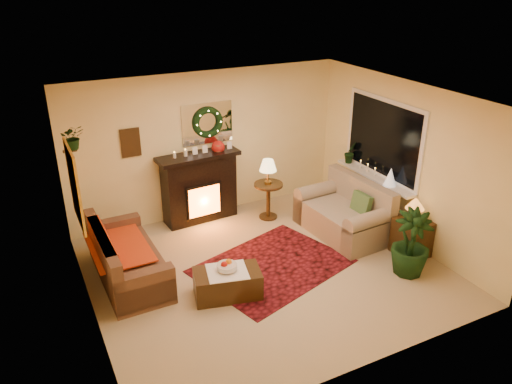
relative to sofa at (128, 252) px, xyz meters
name	(u,v)px	position (x,y,z in m)	size (l,w,h in m)	color
floor	(266,270)	(1.87, -0.74, -0.43)	(5.00, 5.00, 0.00)	beige
ceiling	(268,100)	(1.87, -0.74, 2.17)	(5.00, 5.00, 0.00)	white
wall_back	(208,145)	(1.87, 1.51, 0.87)	(5.00, 5.00, 0.00)	#EFD88C
wall_front	(369,271)	(1.87, -2.99, 0.87)	(5.00, 5.00, 0.00)	#EFD88C
wall_left	(82,230)	(-0.63, -0.74, 0.87)	(4.50, 4.50, 0.00)	#EFD88C
wall_right	(405,163)	(4.37, -0.74, 0.87)	(4.50, 4.50, 0.00)	#EFD88C
area_rug	(272,266)	(2.00, -0.68, -0.42)	(2.16, 1.62, 0.01)	#4E1012
sofa	(128,252)	(0.00, 0.00, 0.00)	(0.81, 1.85, 0.80)	brown
red_throw	(119,246)	(-0.09, 0.17, 0.03)	(0.80, 1.29, 0.02)	red
fireplace	(200,191)	(1.60, 1.30, 0.12)	(1.28, 0.41, 1.17)	black
poinsettia	(218,147)	(1.99, 1.32, 0.87)	(0.23, 0.23, 0.23)	#AA1812
mantel_candle_a	(175,157)	(1.18, 1.28, 0.83)	(0.05, 0.05, 0.16)	beige
mantel_candle_b	(186,155)	(1.38, 1.29, 0.83)	(0.06, 0.06, 0.19)	white
mantel_mirror	(207,123)	(1.87, 1.49, 1.27)	(0.92, 0.02, 0.72)	white
wreath	(208,123)	(1.87, 1.45, 1.29)	(0.55, 0.55, 0.11)	#194719
wall_art	(130,143)	(0.52, 1.49, 1.12)	(0.32, 0.03, 0.48)	#381E11
gold_mirror	(74,186)	(-0.61, -0.44, 1.32)	(0.03, 0.84, 1.00)	gold
hanging_plant	(74,149)	(-0.47, 0.31, 1.54)	(0.33, 0.28, 0.36)	#194719
loveseat	(343,211)	(3.56, -0.29, -0.01)	(0.92, 1.59, 0.92)	#B3A292
window_frame	(383,138)	(4.36, -0.19, 1.12)	(0.03, 1.86, 1.36)	white
window_glass	(383,139)	(4.34, -0.19, 1.12)	(0.02, 1.70, 1.22)	black
window_sill	(374,177)	(4.25, -0.19, 0.44)	(0.22, 1.86, 0.04)	white
mini_tree	(390,177)	(4.21, -0.62, 0.61)	(0.21, 0.21, 0.31)	white
sill_plant	(350,153)	(4.26, 0.53, 0.66)	(0.28, 0.23, 0.52)	black
side_table_round	(268,201)	(2.71, 0.79, -0.10)	(0.51, 0.51, 0.67)	#32210E
lamp_cream	(268,173)	(2.70, 0.79, 0.45)	(0.30, 0.30, 0.46)	#FBE291
end_table_square	(411,239)	(4.13, -1.33, -0.16)	(0.48, 0.48, 0.59)	black
lamp_tiffany	(414,211)	(4.12, -1.32, 0.32)	(0.29, 0.29, 0.42)	orange
coffee_table	(227,282)	(1.10, -1.05, -0.22)	(0.91, 0.50, 0.38)	#472815
fruit_bowl	(227,266)	(1.11, -1.02, 0.02)	(0.28, 0.28, 0.06)	silver
floor_palm	(411,246)	(3.72, -1.74, 0.02)	(1.69, 1.69, 3.02)	#2E5D2A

